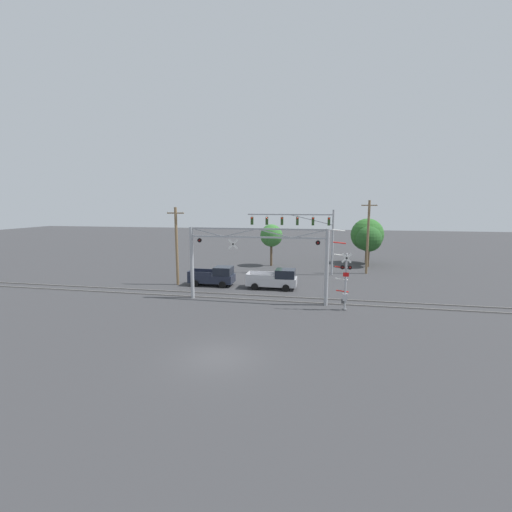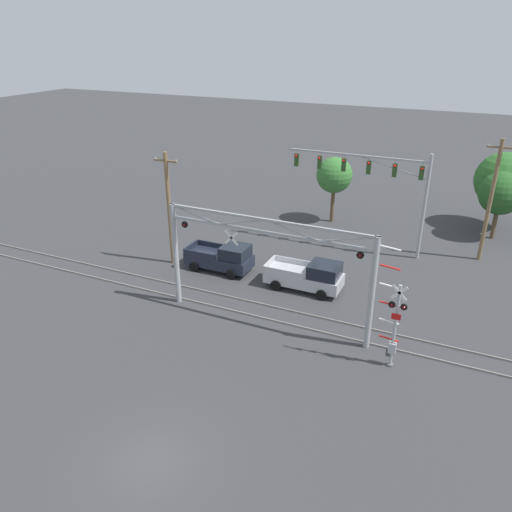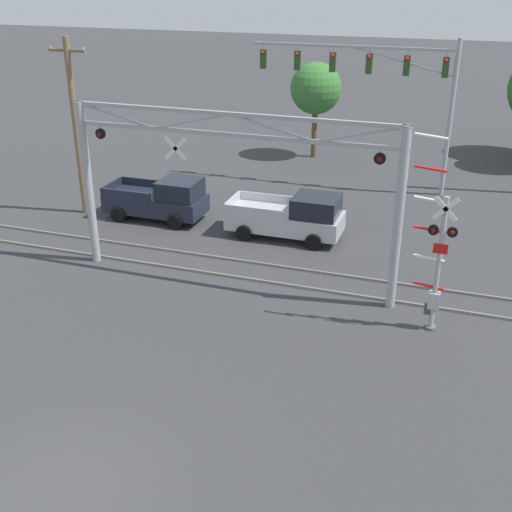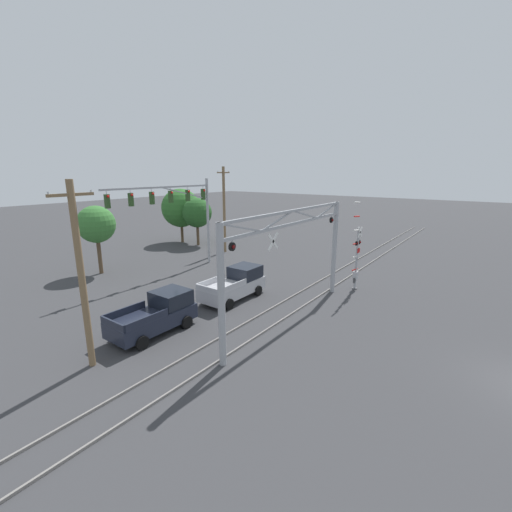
# 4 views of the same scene
# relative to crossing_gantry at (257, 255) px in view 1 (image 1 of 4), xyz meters

# --- Properties ---
(ground_plane) EXTENTS (200.00, 200.00, 0.00)m
(ground_plane) POSITION_rel_crossing_gantry_xyz_m (0.01, -11.17, -4.01)
(ground_plane) COLOR #38383A
(rail_track_near) EXTENTS (80.00, 0.08, 0.10)m
(rail_track_near) POSITION_rel_crossing_gantry_xyz_m (0.01, 0.28, -3.96)
(rail_track_near) COLOR gray
(rail_track_near) RESTS_ON ground_plane
(rail_track_far) EXTENTS (80.00, 0.08, 0.10)m
(rail_track_far) POSITION_rel_crossing_gantry_xyz_m (0.01, 1.72, -3.96)
(rail_track_far) COLOR gray
(rail_track_far) RESTS_ON ground_plane
(crossing_gantry) EXTENTS (11.98, 0.32, 6.33)m
(crossing_gantry) POSITION_rel_crossing_gantry_xyz_m (0.00, 0.00, 0.00)
(crossing_gantry) COLOR #9EA0A5
(crossing_gantry) RESTS_ON ground_plane
(crossing_signal_mast) EXTENTS (1.58, 0.35, 6.39)m
(crossing_signal_mast) POSITION_rel_crossing_gantry_xyz_m (7.23, -1.11, -1.68)
(crossing_signal_mast) COLOR #9EA0A5
(crossing_signal_mast) RESTS_ON ground_plane
(traffic_signal_span) EXTENTS (10.26, 0.39, 7.71)m
(traffic_signal_span) POSITION_rel_crossing_gantry_xyz_m (3.59, 12.70, 1.52)
(traffic_signal_span) COLOR #9EA0A5
(traffic_signal_span) RESTS_ON ground_plane
(pickup_truck_lead) EXTENTS (4.92, 2.20, 1.99)m
(pickup_truck_lead) POSITION_rel_crossing_gantry_xyz_m (0.92, 4.80, -3.06)
(pickup_truck_lead) COLOR #B7B7BC
(pickup_truck_lead) RESTS_ON ground_plane
(pickup_truck_following) EXTENTS (4.61, 2.20, 1.99)m
(pickup_truck_following) POSITION_rel_crossing_gantry_xyz_m (-5.39, 4.99, -3.06)
(pickup_truck_following) COLOR #1E2333
(pickup_truck_following) RESTS_ON ground_plane
(utility_pole_left) EXTENTS (1.80, 0.28, 8.02)m
(utility_pole_left) POSITION_rel_crossing_gantry_xyz_m (-9.26, 4.61, 0.14)
(utility_pole_left) COLOR brown
(utility_pole_left) RESTS_ON ground_plane
(utility_pole_right) EXTENTS (1.80, 0.28, 8.79)m
(utility_pole_right) POSITION_rel_crossing_gantry_xyz_m (10.78, 14.35, 0.53)
(utility_pole_right) COLOR brown
(utility_pole_right) RESTS_ON ground_plane
(background_tree_beyond_span) EXTENTS (3.03, 3.03, 5.65)m
(background_tree_beyond_span) POSITION_rel_crossing_gantry_xyz_m (-1.32, 17.53, 0.10)
(background_tree_beyond_span) COLOR brown
(background_tree_beyond_span) RESTS_ON ground_plane
(background_tree_far_left_verge) EXTENTS (4.53, 4.53, 6.37)m
(background_tree_far_left_verge) POSITION_rel_crossing_gantry_xyz_m (11.64, 21.91, 0.09)
(background_tree_far_left_verge) COLOR brown
(background_tree_far_left_verge) RESTS_ON ground_plane
(background_tree_far_right_verge) EXTENTS (3.36, 3.36, 5.43)m
(background_tree_far_right_verge) POSITION_rel_crossing_gantry_xyz_m (11.56, 19.15, -0.28)
(background_tree_far_right_verge) COLOR brown
(background_tree_far_right_verge) RESTS_ON ground_plane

